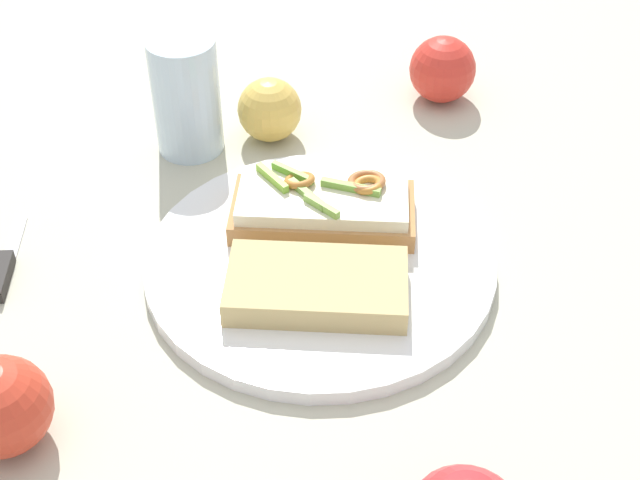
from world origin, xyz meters
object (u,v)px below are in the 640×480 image
Objects in this scene: bread_slice_side at (316,286)px; apple_2 at (270,110)px; apple_1 at (442,69)px; apple_0 at (1,407)px; drinking_glass at (186,96)px; plate at (320,263)px; knife at (5,267)px; sandwich at (324,206)px.

bread_slice_side is 0.27m from apple_2.
apple_1 is at bearing 71.05° from bread_slice_side.
apple_0 is 0.40m from drinking_glass.
plate reaches higher than knife.
sandwich is 0.17m from apple_2.
apple_1 is at bearing -157.47° from drinking_glass.
apple_1 is 0.30m from drinking_glass.
drinking_glass is at bearing -51.41° from plate.
plate is 0.29m from knife.
sandwich is 0.10m from bread_slice_side.
plate is 0.05m from bread_slice_side.
sandwich is 0.34m from apple_0.
sandwich is at bearing -82.63° from knife.
apple_2 is 0.54× the size of drinking_glass.
apple_1 reaches higher than bread_slice_side.
sandwich is 2.28× the size of apple_1.
bread_slice_side is 1.31× the size of knife.
apple_1 is at bearing -124.59° from apple_0.
apple_0 is 0.44m from apple_2.
drinking_glass is at bearing -100.80° from apple_0.
sandwich is 2.49× the size of apple_2.
drinking_glass is (0.08, 0.02, 0.03)m from apple_2.
drinking_glass reaches higher than sandwich.
bread_slice_side is 2.24× the size of apple_2.
sandwich is 1.35× the size of drinking_glass.
knife is (0.41, 0.32, -0.03)m from apple_1.
apple_1 is 0.21m from apple_2.
apple_1 reaches higher than plate.
drinking_glass is 0.26m from knife.
apple_1 is 0.59× the size of drinking_glass.
plate is at bearing 107.33° from apple_2.
apple_2 reaches higher than plate.
apple_2 is (0.07, -0.16, 0.00)m from sandwich.
apple_2 is (0.07, -0.21, 0.03)m from plate.
bread_slice_side is 0.29m from knife.
apple_0 is 0.60× the size of drinking_glass.
knife is at bearing 174.32° from bread_slice_side.
knife is (0.22, 0.23, -0.03)m from apple_2.
apple_0 is at bearing -145.28° from bread_slice_side.
bread_slice_side is 0.37m from apple_1.
sandwich is 1.46× the size of knife.
drinking_glass is (0.27, 0.11, 0.03)m from apple_1.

